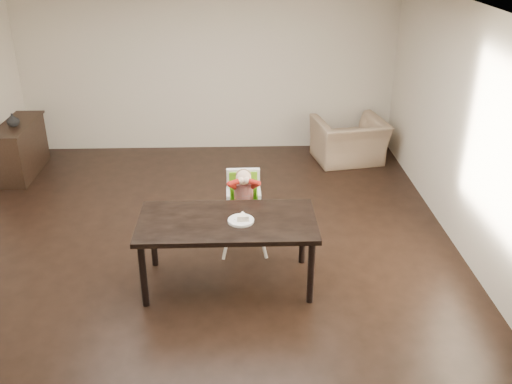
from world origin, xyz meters
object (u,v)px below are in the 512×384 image
dining_table (227,227)px  armchair (350,134)px  sideboard (21,149)px  high_chair (244,193)px

dining_table → armchair: bearing=60.5°
armchair → sideboard: 4.99m
sideboard → dining_table: bearing=-43.9°
dining_table → high_chair: high_chair is taller
dining_table → armchair: size_ratio=1.72×
high_chair → armchair: 3.09m
high_chair → dining_table: bearing=-104.6°
dining_table → sideboard: (-3.11, 2.99, -0.27)m
high_chair → sideboard: (-3.29, 2.26, -0.30)m
armchair → dining_table: bearing=50.2°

